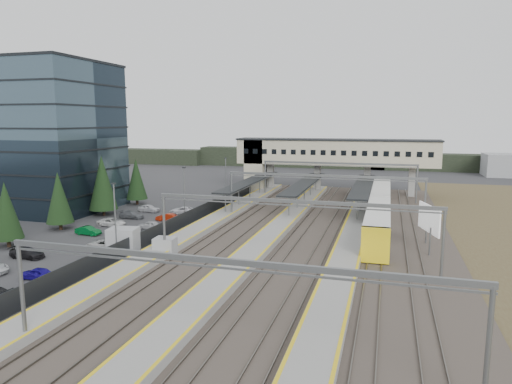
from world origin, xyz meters
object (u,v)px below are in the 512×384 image
(office_building, at_px, (35,137))
(train, at_px, (379,210))
(relay_cabin_near, at_px, (123,240))
(billboard, at_px, (429,220))
(footbridge, at_px, (321,155))
(relay_cabin_far, at_px, (165,247))

(office_building, distance_m, train, 57.03)
(relay_cabin_near, relative_size, billboard, 0.60)
(relay_cabin_near, bearing_deg, footbridge, 72.29)
(office_building, distance_m, relay_cabin_far, 40.33)
(billboard, bearing_deg, footbridge, 114.84)
(relay_cabin_near, xyz_separation_m, relay_cabin_far, (5.52, -0.45, -0.31))
(office_building, xyz_separation_m, relay_cabin_far, (33.64, -19.25, -11.15))
(relay_cabin_near, height_order, train, train)
(relay_cabin_near, xyz_separation_m, billboard, (33.55, 9.97, 2.23))
(footbridge, xyz_separation_m, train, (12.30, -26.23, -5.83))
(footbridge, bearing_deg, train, -64.88)
(relay_cabin_far, bearing_deg, billboard, 20.39)
(footbridge, bearing_deg, office_building, -145.53)
(office_building, height_order, train, office_building)
(office_building, bearing_deg, relay_cabin_near, -33.76)
(office_building, distance_m, relay_cabin_near, 35.52)
(office_building, bearing_deg, relay_cabin_far, -29.78)
(office_building, bearing_deg, footbridge, 34.47)
(office_building, relative_size, relay_cabin_far, 10.01)
(relay_cabin_near, xyz_separation_m, footbridge, (15.58, 48.79, 6.58))
(relay_cabin_near, height_order, billboard, billboard)
(train, height_order, billboard, billboard)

